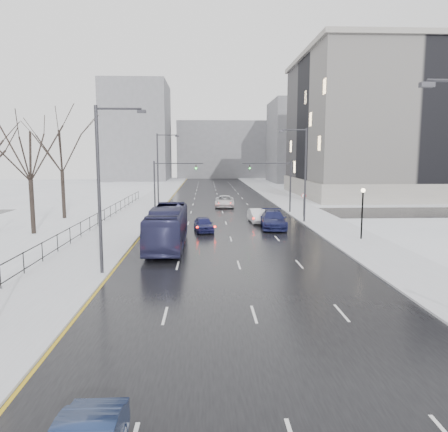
{
  "coord_description": "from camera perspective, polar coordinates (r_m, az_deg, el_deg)",
  "views": [
    {
      "loc": [
        -2.15,
        -5.8,
        7.13
      ],
      "look_at": [
        -0.73,
        27.63,
        2.5
      ],
      "focal_mm": 35.0,
      "sensor_mm": 36.0,
      "label": 1
    }
  ],
  "objects": [
    {
      "name": "mast_signal_left",
      "position": [
        54.13,
        -7.94,
        4.6
      ],
      "size": [
        6.1,
        0.33,
        6.5
      ],
      "color": "#2D2D33",
      "rests_on": "ground"
    },
    {
      "name": "park_strip",
      "position": [
        68.54,
        -17.52,
        1.59
      ],
      "size": [
        14.0,
        150.0,
        0.12
      ],
      "primitive_type": "cube",
      "color": "white",
      "rests_on": "ground"
    },
    {
      "name": "sedan_right_far",
      "position": [
        43.18,
        6.45,
        -0.47
      ],
      "size": [
        2.84,
        6.08,
        1.72
      ],
      "primitive_type": "imported",
      "rotation": [
        0.0,
        0.0,
        -0.07
      ],
      "color": "#191C4B",
      "rests_on": "road"
    },
    {
      "name": "sidewalk_right",
      "position": [
        67.37,
        8.41,
        1.78
      ],
      "size": [
        5.0,
        150.0,
        0.16
      ],
      "primitive_type": "cube",
      "color": "silver",
      "rests_on": "ground"
    },
    {
      "name": "bldg_far_left",
      "position": [
        132.47,
        -11.25,
        10.7
      ],
      "size": [
        18.0,
        22.0,
        28.0
      ],
      "primitive_type": "cube",
      "color": "slate",
      "rests_on": "ground"
    },
    {
      "name": "road",
      "position": [
        66.21,
        -0.56,
        1.71
      ],
      "size": [
        16.0,
        150.0,
        0.04
      ],
      "primitive_type": "cube",
      "color": "black",
      "rests_on": "ground"
    },
    {
      "name": "cross_road",
      "position": [
        54.31,
        -0.14,
        0.35
      ],
      "size": [
        130.0,
        10.0,
        0.04
      ],
      "primitive_type": "cube",
      "color": "black",
      "rests_on": "ground"
    },
    {
      "name": "tree_park_d",
      "position": [
        43.35,
        -23.57,
        -2.25
      ],
      "size": [
        8.75,
        8.75,
        12.5
      ],
      "primitive_type": null,
      "color": "black",
      "rests_on": "ground"
    },
    {
      "name": "streetlight_r_mid",
      "position": [
        46.97,
        10.31,
        5.91
      ],
      "size": [
        2.95,
        0.25,
        10.0
      ],
      "color": "#2D2D33",
      "rests_on": "ground"
    },
    {
      "name": "streetlight_l_far",
      "position": [
        58.13,
        -8.42,
        6.3
      ],
      "size": [
        2.95,
        0.25,
        10.0
      ],
      "color": "#2D2D33",
      "rests_on": "ground"
    },
    {
      "name": "civic_building",
      "position": [
        86.31,
        23.44,
        9.95
      ],
      "size": [
        41.0,
        31.0,
        24.8
      ],
      "color": "gray",
      "rests_on": "ground"
    },
    {
      "name": "bus",
      "position": [
        34.47,
        -7.41,
        -1.41
      ],
      "size": [
        2.66,
        11.24,
        3.13
      ],
      "primitive_type": "imported",
      "rotation": [
        0.0,
        0.0,
        -0.0
      ],
      "color": "#27284C",
      "rests_on": "road"
    },
    {
      "name": "iron_fence",
      "position": [
        37.92,
        -19.03,
        -2.0
      ],
      "size": [
        0.06,
        70.0,
        1.3
      ],
      "color": "black",
      "rests_on": "sidewalk_left"
    },
    {
      "name": "no_uturn_sign",
      "position": [
        51.3,
        10.37,
        2.35
      ],
      "size": [
        0.6,
        0.06,
        2.7
      ],
      "color": "#2D2D33",
      "rests_on": "sidewalk_right"
    },
    {
      "name": "sedan_center_near",
      "position": [
        41.12,
        -2.68,
        -1.08
      ],
      "size": [
        2.11,
        4.22,
        1.38
      ],
      "primitive_type": "imported",
      "rotation": [
        0.0,
        0.0,
        0.12
      ],
      "color": "#1B1D52",
      "rests_on": "road"
    },
    {
      "name": "sedan_right_cross",
      "position": [
        60.89,
        0.07,
        1.94
      ],
      "size": [
        2.86,
        5.78,
        1.58
      ],
      "primitive_type": "imported",
      "rotation": [
        0.0,
        0.0,
        -0.04
      ],
      "color": "silver",
      "rests_on": "road"
    },
    {
      "name": "bldg_far_right",
      "position": [
        124.56,
        11.74,
        9.49
      ],
      "size": [
        24.0,
        20.0,
        22.0
      ],
      "primitive_type": "cube",
      "color": "slate",
      "rests_on": "ground"
    },
    {
      "name": "sedan_right_near",
      "position": [
        46.71,
        4.38,
        0.04
      ],
      "size": [
        1.89,
        4.57,
        1.47
      ],
      "primitive_type": "imported",
      "rotation": [
        0.0,
        0.0,
        0.07
      ],
      "color": "white",
      "rests_on": "road"
    },
    {
      "name": "lamppost_r_mid",
      "position": [
        38.36,
        17.64,
        1.24
      ],
      "size": [
        0.36,
        0.36,
        4.28
      ],
      "color": "black",
      "rests_on": "sidewalk_right"
    },
    {
      "name": "bldg_far_center",
      "position": [
        145.94,
        -0.02,
        8.61
      ],
      "size": [
        30.0,
        18.0,
        18.0
      ],
      "primitive_type": "cube",
      "color": "slate",
      "rests_on": "ground"
    },
    {
      "name": "sidewalk_left",
      "position": [
        66.7,
        -9.62,
        1.7
      ],
      "size": [
        5.0,
        150.0,
        0.16
      ],
      "primitive_type": "cube",
      "color": "silver",
      "rests_on": "ground"
    },
    {
      "name": "mast_signal_right",
      "position": [
        54.71,
        7.57,
        4.64
      ],
      "size": [
        6.1,
        0.33,
        6.5
      ],
      "color": "#2D2D33",
      "rests_on": "ground"
    },
    {
      "name": "streetlight_l_near",
      "position": [
        26.53,
        -15.58,
        4.33
      ],
      "size": [
        2.95,
        0.25,
        10.0
      ],
      "color": "#2D2D33",
      "rests_on": "ground"
    },
    {
      "name": "tree_park_e",
      "position": [
        52.8,
        -20.1,
        -0.37
      ],
      "size": [
        9.45,
        9.45,
        13.5
      ],
      "primitive_type": null,
      "color": "black",
      "rests_on": "ground"
    }
  ]
}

